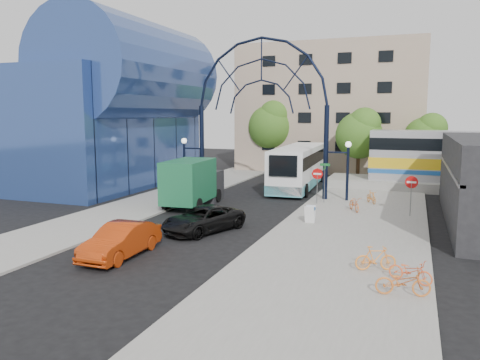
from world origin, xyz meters
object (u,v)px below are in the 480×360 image
at_px(do_not_enter_sign, 411,186).
at_px(bike_far_a, 403,282).
at_px(bike_far_c, 410,271).
at_px(green_truck, 193,183).
at_px(black_suv, 203,219).
at_px(red_sedan, 121,240).
at_px(bike_near_b, 371,197).
at_px(sandwich_board, 310,212).
at_px(city_bus, 299,166).
at_px(tree_north_c, 427,136).
at_px(bike_near_a, 354,204).
at_px(gateway_arch, 261,85).
at_px(bike_far_b, 376,258).
at_px(street_name_sign, 325,174).
at_px(tree_north_a, 360,133).
at_px(stop_sign, 317,177).
at_px(tree_north_b, 272,124).

height_order(do_not_enter_sign, bike_far_a, do_not_enter_sign).
bearing_deg(bike_far_c, green_truck, 74.34).
relative_size(green_truck, black_suv, 1.34).
height_order(red_sedan, bike_near_b, red_sedan).
distance_m(sandwich_board, city_bus, 14.14).
bearing_deg(red_sedan, black_suv, 73.81).
distance_m(tree_north_c, green_truck, 24.71).
distance_m(black_suv, bike_near_a, 10.68).
xyz_separation_m(gateway_arch, bike_far_b, (9.82, -15.33, -7.94)).
height_order(gateway_arch, do_not_enter_sign, gateway_arch).
xyz_separation_m(tree_north_c, bike_near_a, (-4.55, -17.57, -3.70)).
relative_size(street_name_sign, green_truck, 0.42).
height_order(tree_north_c, green_truck, tree_north_c).
xyz_separation_m(street_name_sign, bike_far_a, (5.72, -16.34, -1.52)).
bearing_deg(tree_north_a, bike_far_b, -82.27).
height_order(bike_far_b, bike_far_c, bike_far_b).
bearing_deg(bike_near_a, gateway_arch, 128.89).
height_order(black_suv, bike_near_b, black_suv).
bearing_deg(do_not_enter_sign, stop_sign, 162.12).
bearing_deg(black_suv, tree_north_a, 96.66).
height_order(tree_north_a, bike_near_b, tree_north_a).
bearing_deg(bike_near_a, black_suv, -156.97).
height_order(red_sedan, bike_near_a, red_sedan).
distance_m(gateway_arch, sandwich_board, 12.52).
relative_size(tree_north_a, bike_far_c, 4.19).
bearing_deg(green_truck, stop_sign, 17.98).
bearing_deg(stop_sign, green_truck, -157.70).
height_order(do_not_enter_sign, red_sedan, do_not_enter_sign).
distance_m(sandwich_board, tree_north_c, 23.17).
relative_size(city_bus, bike_far_b, 7.94).
relative_size(tree_north_a, tree_north_b, 0.88).
relative_size(street_name_sign, tree_north_c, 0.43).
relative_size(sandwich_board, bike_near_a, 0.57).
bearing_deg(city_bus, stop_sign, -70.60).
distance_m(street_name_sign, bike_far_c, 16.12).
relative_size(city_bus, bike_near_b, 8.84).
height_order(sandwich_board, bike_far_c, sandwich_board).
height_order(sandwich_board, tree_north_c, tree_north_c).
relative_size(street_name_sign, city_bus, 0.21).
height_order(tree_north_b, black_suv, tree_north_b).
relative_size(stop_sign, red_sedan, 0.55).
relative_size(tree_north_c, red_sedan, 1.43).
bearing_deg(tree_north_c, gateway_arch, -131.04).
xyz_separation_m(bike_near_b, bike_far_c, (2.77, -15.73, -0.01)).
distance_m(bike_far_b, bike_far_c, 1.64).
bearing_deg(bike_far_b, bike_near_b, -15.78).
bearing_deg(stop_sign, do_not_enter_sign, -17.88).
bearing_deg(bike_near_b, stop_sign, 173.12).
relative_size(tree_north_c, city_bus, 0.49).
distance_m(gateway_arch, black_suv, 14.05).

